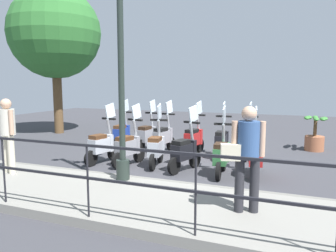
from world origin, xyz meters
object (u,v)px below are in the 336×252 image
(lamp_post_near, at_px, (121,73))
(scooter_near_4, at_px, (129,147))
(pedestrian_distant, at_px, (8,130))
(scooter_far_2, at_px, (194,138))
(scooter_near_5, at_px, (102,145))
(scooter_far_1, at_px, (222,141))
(potted_palm, at_px, (315,136))
(scooter_far_0, at_px, (248,141))
(scooter_far_4, at_px, (147,135))
(scooter_near_0, at_px, (255,155))
(tree_large, at_px, (55,33))
(scooter_far_5, at_px, (122,133))
(scooter_near_2, at_px, (185,151))
(pedestrian_with_bag, at_px, (247,151))
(scooter_near_1, at_px, (221,154))
(scooter_far_3, at_px, (163,137))
(scooter_near_3, at_px, (156,147))

(lamp_post_near, height_order, scooter_near_4, lamp_post_near)
(pedestrian_distant, bearing_deg, scooter_far_2, 161.53)
(scooter_near_5, xyz_separation_m, scooter_far_1, (1.71, -2.74, 0.00))
(potted_palm, height_order, scooter_far_2, scooter_far_2)
(lamp_post_near, xyz_separation_m, scooter_far_2, (3.32, -0.46, -1.77))
(scooter_far_0, bearing_deg, scooter_far_4, 91.03)
(scooter_near_0, relative_size, scooter_near_4, 1.00)
(tree_large, distance_m, scooter_far_2, 7.51)
(pedestrian_distant, xyz_separation_m, scooter_far_0, (3.87, -4.48, -0.60))
(scooter_far_0, bearing_deg, scooter_far_5, 91.54)
(pedestrian_distant, height_order, potted_palm, pedestrian_distant)
(scooter_near_0, xyz_separation_m, scooter_near_2, (-0.15, 1.59, 0.00))
(scooter_far_1, distance_m, scooter_far_5, 3.20)
(scooter_far_0, bearing_deg, scooter_near_2, 147.75)
(pedestrian_with_bag, bearing_deg, potted_palm, -29.02)
(scooter_near_0, height_order, scooter_far_4, same)
(scooter_far_0, xyz_separation_m, scooter_far_1, (-0.21, 0.68, 0.00))
(scooter_far_0, bearing_deg, pedestrian_with_bag, -172.19)
(tree_large, height_order, scooter_near_0, tree_large)
(potted_palm, bearing_deg, scooter_far_4, 110.82)
(tree_large, bearing_deg, scooter_near_1, -116.07)
(scooter_far_5, bearing_deg, scooter_near_5, -169.74)
(pedestrian_distant, relative_size, scooter_near_1, 1.03)
(scooter_near_2, bearing_deg, scooter_far_5, 73.83)
(scooter_near_0, relative_size, scooter_far_2, 1.00)
(pedestrian_with_bag, bearing_deg, scooter_far_1, -0.60)
(scooter_near_4, distance_m, scooter_far_5, 2.17)
(scooter_near_0, bearing_deg, tree_large, 58.62)
(scooter_far_3, bearing_deg, tree_large, 80.16)
(scooter_near_0, height_order, scooter_near_2, same)
(scooter_near_3, xyz_separation_m, scooter_far_2, (1.61, -0.47, 0.00))
(scooter_near_2, bearing_deg, scooter_far_3, 53.54)
(lamp_post_near, distance_m, scooter_far_0, 4.32)
(tree_large, relative_size, scooter_far_1, 3.78)
(potted_palm, height_order, scooter_near_5, scooter_near_5)
(tree_large, height_order, scooter_near_2, tree_large)
(tree_large, xyz_separation_m, scooter_near_3, (-3.49, -5.89, -3.52))
(potted_palm, height_order, scooter_far_4, scooter_far_4)
(tree_large, height_order, scooter_near_5, tree_large)
(potted_palm, bearing_deg, pedestrian_distant, 132.26)
(lamp_post_near, xyz_separation_m, scooter_far_0, (3.41, -1.98, -1.77))
(scooter_far_2, bearing_deg, scooter_far_4, 96.27)
(potted_palm, bearing_deg, scooter_near_5, 125.56)
(pedestrian_distant, xyz_separation_m, scooter_far_3, (3.72, -2.04, -0.60))
(lamp_post_near, xyz_separation_m, potted_palm, (5.20, -3.73, -1.81))
(pedestrian_with_bag, bearing_deg, scooter_near_2, 19.00)
(scooter_near_4, bearing_deg, scooter_near_5, 103.89)
(lamp_post_near, distance_m, scooter_far_4, 3.96)
(lamp_post_near, relative_size, pedestrian_distant, 2.97)
(tree_large, distance_m, scooter_near_0, 9.65)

